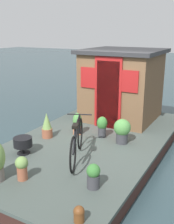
# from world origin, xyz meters

# --- Properties ---
(ground_plane) EXTENTS (60.00, 60.00, 0.00)m
(ground_plane) POSITION_xyz_m (0.00, 0.00, 0.00)
(ground_plane) COLOR #2D4247
(houseboat_deck) EXTENTS (5.78, 3.11, 0.37)m
(houseboat_deck) POSITION_xyz_m (0.00, 0.00, 0.18)
(houseboat_deck) COLOR #424C47
(houseboat_deck) RESTS_ON ground_plane
(houseboat_cabin) EXTENTS (2.02, 2.03, 1.92)m
(houseboat_cabin) POSITION_xyz_m (1.78, 0.00, 1.34)
(houseboat_cabin) COLOR brown
(houseboat_cabin) RESTS_ON houseboat_deck
(bicycle) EXTENTS (1.54, 0.75, 0.79)m
(bicycle) POSITION_xyz_m (-1.03, -0.24, 0.73)
(bicycle) COLOR black
(bicycle) RESTS_ON houseboat_deck
(potted_plant_geranium) EXTENTS (0.37, 0.37, 0.55)m
(potted_plant_geranium) POSITION_xyz_m (0.12, -0.71, 0.68)
(potted_plant_geranium) COLOR #38383D
(potted_plant_geranium) RESTS_ON houseboat_deck
(potted_plant_mint) EXTENTS (0.21, 0.21, 0.41)m
(potted_plant_mint) POSITION_xyz_m (-2.13, 0.16, 0.60)
(potted_plant_mint) COLOR #935138
(potted_plant_mint) RESTS_ON houseboat_deck
(potted_plant_fern) EXTENTS (0.22, 0.22, 0.53)m
(potted_plant_fern) POSITION_xyz_m (0.11, 0.44, 0.63)
(potted_plant_fern) COLOR #C6754C
(potted_plant_fern) RESTS_ON houseboat_deck
(potted_plant_lavender) EXTENTS (0.24, 0.24, 0.49)m
(potted_plant_lavender) POSITION_xyz_m (0.24, -0.16, 0.64)
(potted_plant_lavender) COLOR #38383D
(potted_plant_lavender) RESTS_ON houseboat_deck
(potted_plant_succulent) EXTENTS (0.25, 0.25, 0.60)m
(potted_plant_succulent) POSITION_xyz_m (-0.42, 0.94, 0.65)
(potted_plant_succulent) COLOR #935138
(potted_plant_succulent) RESTS_ON houseboat_deck
(potted_plant_basil) EXTENTS (0.22, 0.22, 0.41)m
(potted_plant_basil) POSITION_xyz_m (-1.77, -0.99, 0.58)
(potted_plant_basil) COLOR #38383D
(potted_plant_basil) RESTS_ON houseboat_deck
(charcoal_grill) EXTENTS (0.38, 0.38, 0.34)m
(charcoal_grill) POSITION_xyz_m (-1.35, 0.84, 0.60)
(charcoal_grill) COLOR black
(charcoal_grill) RESTS_ON houseboat_deck
(mooring_bollard) EXTENTS (0.15, 0.15, 0.23)m
(mooring_bollard) POSITION_xyz_m (-2.57, -1.21, 0.49)
(mooring_bollard) COLOR brown
(mooring_bollard) RESTS_ON houseboat_deck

